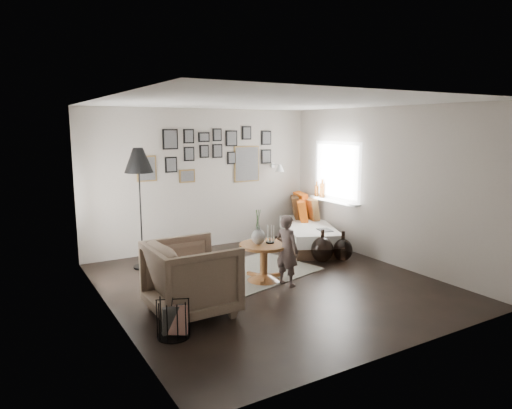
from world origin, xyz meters
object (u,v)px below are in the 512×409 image
magazine_basket (173,318)px  demijohn_large (322,249)px  daybed (306,231)px  vase (258,234)px  floor_lamp (139,165)px  child (287,250)px  demijohn_small (343,250)px  pedestal_table (264,264)px  armchair (192,278)px

magazine_basket → demijohn_large: bearing=23.4°
daybed → demijohn_large: daybed is taller
vase → demijohn_large: (1.43, 0.28, -0.50)m
floor_lamp → demijohn_large: floor_lamp is taller
child → demijohn_small: bearing=-89.6°
daybed → floor_lamp: size_ratio=1.07×
magazine_basket → child: child is taller
pedestal_table → vase: vase is taller
pedestal_table → child: (0.19, -0.33, 0.26)m
magazine_basket → demijohn_small: 3.72m
vase → child: (0.27, -0.35, -0.21)m
demijohn_large → floor_lamp: bearing=155.5°
pedestal_table → demijohn_large: bearing=12.6°
vase → armchair: size_ratio=0.51×
pedestal_table → child: size_ratio=0.69×
demijohn_small → child: child is taller
pedestal_table → floor_lamp: size_ratio=0.37×
demijohn_small → daybed: bearing=87.2°
pedestal_table → daybed: size_ratio=0.35×
pedestal_table → demijohn_small: size_ratio=1.39×
armchair → demijohn_small: bearing=-76.5°
daybed → pedestal_table: bearing=-118.2°
vase → magazine_basket: vase is taller
armchair → floor_lamp: floor_lamp is taller
vase → child: size_ratio=0.50×
pedestal_table → vase: size_ratio=1.40×
vase → magazine_basket: (-1.73, -1.09, -0.51)m
floor_lamp → daybed: bearing=-4.1°
vase → child: vase is taller
armchair → magazine_basket: bearing=138.5°
daybed → demijohn_small: daybed is taller
demijohn_large → demijohn_small: size_ratio=1.10×
pedestal_table → magazine_basket: 2.10m
magazine_basket → demijohn_small: (3.51, 1.25, -0.02)m
armchair → demijohn_large: armchair is taller
vase → demijohn_large: 1.54m
pedestal_table → demijohn_small: 1.71m
demijohn_small → pedestal_table: bearing=-173.9°
demijohn_large → magazine_basket: bearing=-156.6°
daybed → floor_lamp: floor_lamp is taller
daybed → demijohn_small: bearing=-68.0°
child → armchair: bearing=80.8°
pedestal_table → child: 0.46m
magazine_basket → pedestal_table: bearing=30.5°
vase → demijohn_small: 1.86m
armchair → floor_lamp: bearing=-1.0°
child → demijohn_large: bearing=-79.7°
pedestal_table → demijohn_small: bearing=6.1°
pedestal_table → demijohn_large: demijohn_large is taller
demijohn_large → child: 1.35m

